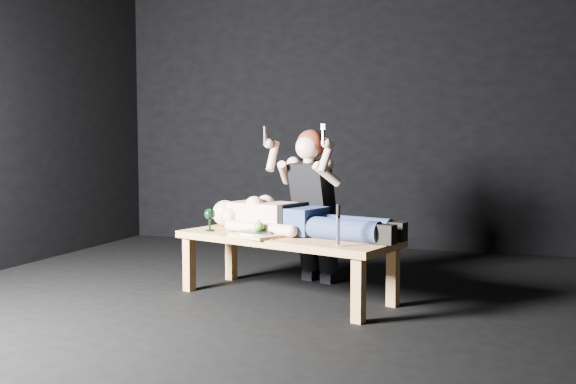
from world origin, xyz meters
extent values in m
plane|color=black|center=(0.00, 0.00, 0.00)|extent=(5.00, 5.00, 0.00)
plane|color=black|center=(0.00, 2.50, 1.50)|extent=(5.00, 0.00, 5.00)
cube|color=tan|center=(0.16, 0.11, 0.23)|extent=(1.69, 1.05, 0.45)
cube|color=tan|center=(-0.01, -0.03, 0.46)|extent=(0.40, 0.36, 0.02)
cylinder|color=white|center=(-0.01, -0.03, 0.48)|extent=(0.29, 0.29, 0.02)
sphere|color=#338E23|center=(0.01, -0.02, 0.52)|extent=(0.07, 0.07, 0.07)
cube|color=#B2B2B7|center=(-0.24, 0.06, 0.45)|extent=(0.08, 0.16, 0.01)
cube|color=#B2B2B7|center=(0.14, -0.05, 0.45)|extent=(0.03, 0.17, 0.01)
cube|color=#B2B2B7|center=(0.15, 0.00, 0.45)|extent=(0.07, 0.16, 0.01)
camera|label=1|loc=(1.47, -3.89, 1.06)|focal=37.70mm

